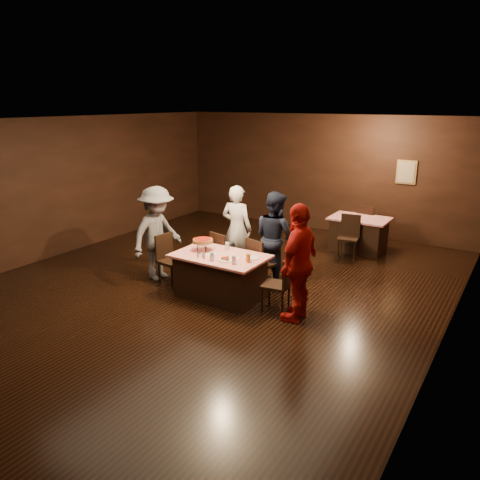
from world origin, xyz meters
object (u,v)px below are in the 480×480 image
object	(u,v)px
diner_white_jacket	(237,229)
glass_front_left	(212,256)
main_table	(220,276)
chair_far_right	(262,263)
chair_end_left	(172,260)
pizza_stand	(203,241)
glass_front_right	(234,260)
glass_amber	(248,258)
chair_back_far	(367,225)
diner_grey_knit	(157,234)
chair_back_near	(348,238)
glass_back	(227,246)
plate_empty	(252,258)
back_table	(359,234)
diner_navy_hoodie	(275,238)
chair_end_right	(276,284)
diner_red_shirt	(299,263)
chair_far_left	(225,256)

from	to	relation	value
diner_white_jacket	glass_front_left	size ratio (longest dim) A/B	12.49
main_table	glass_front_left	distance (m)	0.55
diner_white_jacket	chair_far_right	bearing A→B (deg)	143.26
chair_end_left	pizza_stand	world-z (taller)	pizza_stand
chair_end_left	diner_white_jacket	bearing A→B (deg)	-18.97
glass_front_right	glass_amber	xyz separation A→B (m)	(0.15, 0.20, 0.00)
glass_front_left	glass_front_right	size ratio (longest dim) A/B	1.00
pizza_stand	chair_back_far	bearing A→B (deg)	70.59
chair_back_far	diner_grey_knit	xyz separation A→B (m)	(-2.66, -4.42, 0.43)
chair_back_near	diner_white_jacket	bearing A→B (deg)	-140.18
main_table	glass_back	xyz separation A→B (m)	(-0.05, 0.30, 0.46)
glass_front_left	plate_empty	bearing A→B (deg)	41.99
back_table	glass_front_left	size ratio (longest dim) A/B	9.29
diner_grey_knit	glass_front_left	bearing A→B (deg)	-100.03
diner_white_jacket	chair_end_left	bearing A→B (deg)	58.91
diner_navy_hoodie	pizza_stand	world-z (taller)	diner_navy_hoodie
chair_end_right	diner_red_shirt	size ratio (longest dim) A/B	0.51
chair_back_far	chair_far_right	bearing A→B (deg)	83.76
glass_amber	chair_back_near	bearing A→B (deg)	80.11
diner_navy_hoodie	glass_front_left	world-z (taller)	diner_navy_hoodie
back_table	diner_red_shirt	world-z (taller)	diner_red_shirt
diner_grey_knit	back_table	bearing A→B (deg)	-31.22
pizza_stand	glass_front_right	xyz separation A→B (m)	(0.85, -0.30, -0.11)
chair_far_right	diner_grey_knit	size ratio (longest dim) A/B	0.53
chair_far_left	diner_white_jacket	size ratio (longest dim) A/B	0.54
chair_end_left	main_table	bearing A→B (deg)	-83.31
main_table	chair_far_right	xyz separation A→B (m)	(0.40, 0.75, 0.09)
chair_far_left	glass_front_right	world-z (taller)	chair_far_left
main_table	diner_navy_hoodie	xyz separation A→B (m)	(0.46, 1.14, 0.49)
chair_end_right	plate_empty	world-z (taller)	chair_end_right
chair_far_left	pizza_stand	xyz separation A→B (m)	(0.00, -0.70, 0.48)
diner_red_shirt	chair_end_right	bearing A→B (deg)	-99.27
glass_front_right	glass_amber	size ratio (longest dim) A/B	1.00
diner_red_shirt	chair_end_left	bearing A→B (deg)	-92.09
plate_empty	chair_end_left	bearing A→B (deg)	-174.81
chair_end_right	glass_front_right	xyz separation A→B (m)	(-0.65, -0.25, 0.37)
diner_navy_hoodie	main_table	bearing A→B (deg)	91.06
chair_end_right	chair_far_right	bearing A→B (deg)	-145.85
chair_far_right	chair_end_right	size ratio (longest dim) A/B	1.00
glass_front_left	glass_amber	bearing A→B (deg)	24.44
diner_red_shirt	glass_back	distance (m)	1.62
chair_far_right	chair_end_left	xyz separation A→B (m)	(-1.50, -0.75, 0.00)
chair_end_left	pizza_stand	distance (m)	0.85
chair_far_left	glass_front_right	size ratio (longest dim) A/B	6.79
chair_far_right	glass_back	bearing A→B (deg)	59.83
diner_grey_knit	plate_empty	size ratio (longest dim) A/B	7.23
chair_end_right	diner_white_jacket	size ratio (longest dim) A/B	0.54
diner_red_shirt	glass_front_right	world-z (taller)	diner_red_shirt
chair_far_right	chair_back_far	world-z (taller)	same
back_table	chair_end_right	world-z (taller)	chair_end_right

